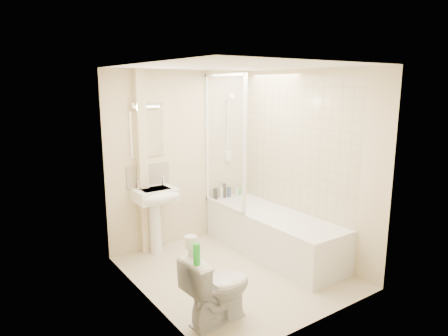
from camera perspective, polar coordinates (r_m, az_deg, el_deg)
floor at (r=4.94m, az=1.61°, el=-14.69°), size 2.50×2.50×0.00m
wall_back at (r=5.57m, az=-6.00°, el=1.36°), size 2.20×0.02×2.40m
wall_left at (r=3.99m, az=-11.10°, el=-2.97°), size 0.02×2.50×2.40m
wall_right at (r=5.25m, az=11.38°, el=0.56°), size 0.02×2.50×2.40m
ceiling at (r=4.42m, az=1.79°, el=14.35°), size 2.20×2.50×0.02m
tile_back at (r=5.91m, az=0.40°, el=4.25°), size 0.70×0.01×1.75m
tile_right at (r=5.33m, az=9.94°, el=3.24°), size 0.01×2.10×1.75m
pipe_boxing at (r=5.25m, az=-11.61°, el=0.54°), size 0.12×0.12×2.40m
splashback at (r=5.36m, az=-10.77°, el=-1.04°), size 0.60×0.02×0.30m
mirror at (r=5.27m, az=-10.99°, el=4.80°), size 0.46×0.01×0.60m
strip_light at (r=5.22m, az=-11.04°, el=8.81°), size 0.42×0.07×0.07m
bathtub at (r=5.39m, az=6.92°, el=-9.07°), size 0.70×2.10×0.55m
shower_screen at (r=5.36m, az=0.06°, el=3.72°), size 0.04×0.92×1.80m
shower_fixture at (r=5.86m, az=0.64°, el=5.37°), size 0.10×0.16×0.99m
pedestal_sink at (r=5.25m, az=-9.61°, el=-4.89°), size 0.52×0.48×1.01m
bottle_black_a at (r=5.87m, az=-1.24°, el=-3.73°), size 0.06×0.06×0.16m
bottle_white_a at (r=5.92m, az=-0.40°, el=-3.55°), size 0.06×0.06×0.17m
bottle_black_b at (r=5.95m, az=0.05°, el=-3.26°), size 0.06×0.06×0.21m
bottle_blue at (r=6.00m, az=0.70°, el=-3.44°), size 0.06×0.06×0.15m
bottle_white_b at (r=6.09m, az=1.84°, el=-3.36°), size 0.05×0.05×0.12m
bottle_green at (r=6.12m, az=2.22°, el=-3.40°), size 0.06×0.06×0.09m
toilet at (r=3.91m, az=-0.87°, el=-16.64°), size 0.48×0.73×0.69m
toilet_roll_lower at (r=3.69m, az=-4.39°, el=-11.68°), size 0.10×0.10×0.09m
toilet_roll_upper at (r=3.62m, az=-4.80°, el=-10.46°), size 0.11×0.11×0.11m
green_bottle at (r=3.50m, az=-3.93°, el=-12.18°), size 0.06×0.06×0.19m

